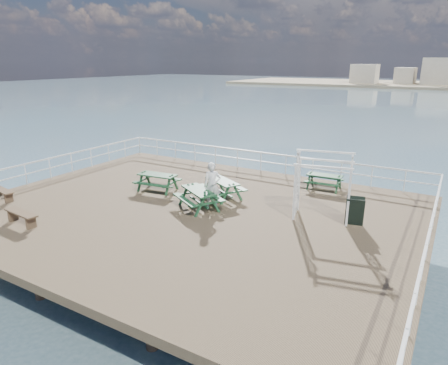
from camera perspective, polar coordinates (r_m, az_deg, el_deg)
ground at (r=16.74m, az=-4.89°, el=-4.20°), size 18.00×14.00×0.30m
railing at (r=18.49m, az=-0.57°, el=1.27°), size 17.77×13.76×1.10m
picnic_table_a at (r=19.04m, az=-9.49°, el=0.55°), size 1.99×1.67×0.89m
picnic_table_b at (r=17.77m, az=-0.25°, el=-0.37°), size 2.37×2.23×0.91m
picnic_table_c at (r=19.59m, az=14.15°, el=0.53°), size 1.69×1.38×0.79m
picnic_table_d at (r=16.50m, az=-3.65°, el=-1.76°), size 2.40×2.27×0.92m
flat_bench_near at (r=20.14m, az=-29.09°, el=-1.19°), size 1.64×0.64×0.46m
flat_bench_far at (r=16.76m, az=-26.99°, el=-4.17°), size 1.73×0.56×0.49m
trellis_arbor at (r=15.75m, az=13.91°, el=-0.88°), size 2.34×1.56×2.67m
sandwich_board at (r=15.60m, az=18.17°, el=-3.96°), size 0.76×0.63×1.09m
person at (r=16.45m, az=-1.68°, el=-0.43°), size 0.84×0.78×1.93m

